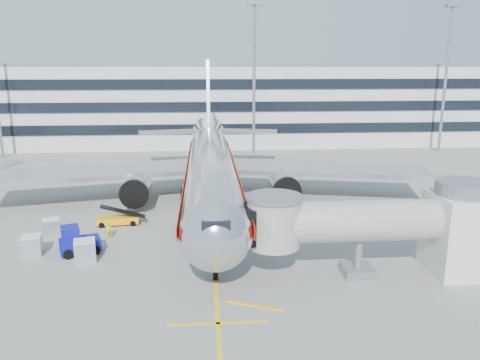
{
  "coord_description": "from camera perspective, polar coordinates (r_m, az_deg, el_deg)",
  "views": [
    {
      "loc": [
        -0.6,
        -39.29,
        15.0
      ],
      "look_at": [
        2.85,
        6.0,
        4.0
      ],
      "focal_mm": 35.0,
      "sensor_mm": 36.0,
      "label": 1
    }
  ],
  "objects": [
    {
      "name": "stop_bar",
      "position": [
        29.4,
        -2.7,
        -17.06
      ],
      "size": [
        6.0,
        0.25,
        0.01
      ],
      "primitive_type": "cube",
      "color": "yellow",
      "rests_on": "ground"
    },
    {
      "name": "lead_in_line",
      "position": [
        51.52,
        -3.5,
        -3.33
      ],
      "size": [
        0.25,
        70.0,
        0.01
      ],
      "primitive_type": "cube",
      "color": "yellow",
      "rests_on": "ground"
    },
    {
      "name": "cargo_container_right",
      "position": [
        46.31,
        -22.01,
        -5.32
      ],
      "size": [
        1.85,
        1.85,
        1.52
      ],
      "color": "#B8BAC0",
      "rests_on": "ground"
    },
    {
      "name": "light_mast_east",
      "position": [
        91.77,
        23.9,
        12.41
      ],
      "size": [
        2.4,
        1.2,
        25.45
      ],
      "color": "gray",
      "rests_on": "ground"
    },
    {
      "name": "cargo_container_front",
      "position": [
        39.35,
        -18.37,
        -8.17
      ],
      "size": [
        1.94,
        1.94,
        1.71
      ],
      "color": "#B8BAC0",
      "rests_on": "ground"
    },
    {
      "name": "belt_loader",
      "position": [
        47.22,
        -14.69,
        -4.63
      ],
      "size": [
        4.31,
        1.87,
        2.03
      ],
      "color": "#FFA70A",
      "rests_on": "ground"
    },
    {
      "name": "jet_bridge",
      "position": [
        35.58,
        17.01,
        -5.23
      ],
      "size": [
        17.8,
        4.5,
        7.0
      ],
      "color": "silver",
      "rests_on": "ground"
    },
    {
      "name": "ground",
      "position": [
        42.06,
        -3.28,
        -7.3
      ],
      "size": [
        180.0,
        180.0,
        0.0
      ],
      "primitive_type": "plane",
      "color": "gray",
      "rests_on": "ground"
    },
    {
      "name": "light_mast_centre",
      "position": [
        81.74,
        1.73,
        13.52
      ],
      "size": [
        2.4,
        1.2,
        25.45
      ],
      "color": "gray",
      "rests_on": "ground"
    },
    {
      "name": "ramp_worker",
      "position": [
        43.63,
        -15.71,
        -5.89
      ],
      "size": [
        0.7,
        0.7,
        1.64
      ],
      "primitive_type": "imported",
      "rotation": [
        0.0,
        0.0,
        0.79
      ],
      "color": "#C7ED18",
      "rests_on": "ground"
    },
    {
      "name": "baggage_tug",
      "position": [
        40.95,
        -19.25,
        -7.11
      ],
      "size": [
        3.62,
        2.91,
        2.39
      ],
      "color": "#0C0E8A",
      "rests_on": "ground"
    },
    {
      "name": "cargo_container_left",
      "position": [
        42.19,
        -24.02,
        -7.28
      ],
      "size": [
        1.74,
        1.74,
        1.6
      ],
      "color": "#B8BAC0",
      "rests_on": "ground"
    },
    {
      "name": "terminal",
      "position": [
        97.5,
        -4.04,
        9.35
      ],
      "size": [
        150.0,
        24.25,
        15.6
      ],
      "color": "silver",
      "rests_on": "ground"
    },
    {
      "name": "main_jet",
      "position": [
        52.13,
        -3.6,
        1.67
      ],
      "size": [
        50.95,
        48.7,
        16.06
      ],
      "color": "silver",
      "rests_on": "ground"
    }
  ]
}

